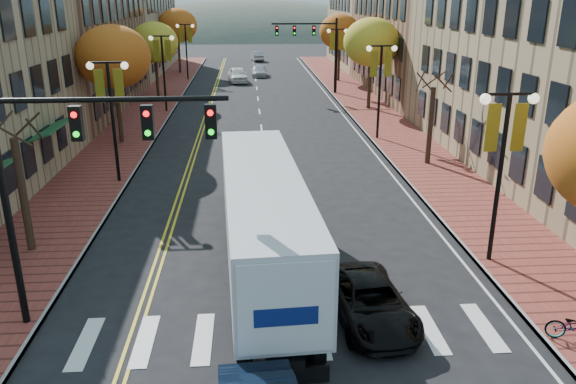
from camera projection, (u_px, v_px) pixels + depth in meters
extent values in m
plane|color=black|center=(291.00, 381.00, 13.83)|extent=(200.00, 200.00, 0.00)
cube|color=brown|center=(145.00, 116.00, 43.78)|extent=(4.00, 85.00, 0.15)
cube|color=brown|center=(372.00, 113.00, 44.99)|extent=(4.00, 85.00, 0.15)
cube|color=brown|center=(45.00, 41.00, 44.73)|extent=(12.00, 24.00, 11.00)
cube|color=#9E8966|center=(115.00, 32.00, 68.50)|extent=(12.00, 26.00, 9.50)
cube|color=brown|center=(453.00, 40.00, 52.92)|extent=(15.00, 24.00, 10.00)
cube|color=#9E8966|center=(395.00, 23.00, 73.46)|extent=(15.00, 20.00, 11.00)
cylinder|color=#382619|center=(23.00, 195.00, 20.01)|extent=(0.28, 0.28, 4.20)
cylinder|color=#382619|center=(118.00, 104.00, 34.94)|extent=(0.28, 0.28, 4.90)
ellipsoid|color=#D06318|center=(113.00, 57.00, 33.99)|extent=(4.48, 4.48, 3.81)
cylinder|color=#382619|center=(157.00, 73.00, 50.05)|extent=(0.28, 0.28, 4.55)
ellipsoid|color=gold|center=(154.00, 42.00, 49.18)|extent=(4.16, 4.16, 3.54)
cylinder|color=#382619|center=(179.00, 51.00, 66.91)|extent=(0.28, 0.28, 5.04)
ellipsoid|color=#D06318|center=(177.00, 25.00, 65.93)|extent=(4.61, 4.61, 3.92)
cylinder|color=#382619|center=(430.00, 126.00, 30.62)|extent=(0.28, 0.28, 4.20)
cylinder|color=#382619|center=(370.00, 78.00, 45.56)|extent=(0.28, 0.28, 4.90)
ellipsoid|color=gold|center=(371.00, 42.00, 44.61)|extent=(4.48, 4.48, 3.81)
cylinder|color=#382619|center=(339.00, 58.00, 60.63)|extent=(0.28, 0.28, 4.76)
ellipsoid|color=#D06318|center=(340.00, 32.00, 59.71)|extent=(4.35, 4.35, 3.70)
cylinder|color=black|center=(113.00, 125.00, 27.38)|extent=(0.16, 0.16, 6.00)
cylinder|color=black|center=(107.00, 62.00, 26.39)|extent=(1.60, 0.10, 0.10)
sphere|color=#FFF2CC|center=(90.00, 66.00, 26.38)|extent=(0.36, 0.36, 0.36)
sphere|color=#FFF2CC|center=(124.00, 66.00, 26.49)|extent=(0.36, 0.36, 0.36)
cube|color=gold|center=(100.00, 86.00, 26.72)|extent=(0.45, 0.03, 1.60)
cube|color=gold|center=(119.00, 86.00, 26.78)|extent=(0.45, 0.03, 1.60)
cylinder|color=black|center=(164.00, 75.00, 44.32)|extent=(0.16, 0.16, 6.00)
cylinder|color=black|center=(161.00, 36.00, 43.32)|extent=(1.60, 0.10, 0.10)
sphere|color=#FFF2CC|center=(151.00, 38.00, 43.32)|extent=(0.36, 0.36, 0.36)
sphere|color=#FFF2CC|center=(172.00, 38.00, 43.43)|extent=(0.36, 0.36, 0.36)
cube|color=gold|center=(156.00, 51.00, 43.66)|extent=(0.45, 0.03, 1.60)
cube|color=gold|center=(168.00, 51.00, 43.72)|extent=(0.45, 0.03, 1.60)
cylinder|color=black|center=(187.00, 53.00, 61.25)|extent=(0.16, 0.16, 6.00)
cylinder|color=black|center=(185.00, 24.00, 60.26)|extent=(1.60, 0.10, 0.10)
sphere|color=#FFF2CC|center=(177.00, 26.00, 60.25)|extent=(0.36, 0.36, 0.36)
sphere|color=#FFF2CC|center=(192.00, 26.00, 60.36)|extent=(0.36, 0.36, 0.36)
cube|color=gold|center=(181.00, 35.00, 60.59)|extent=(0.45, 0.03, 1.60)
cube|color=gold|center=(190.00, 35.00, 60.65)|extent=(0.45, 0.03, 1.60)
cylinder|color=black|center=(499.00, 183.00, 18.98)|extent=(0.16, 0.16, 6.00)
cylinder|color=black|center=(510.00, 94.00, 17.98)|extent=(1.60, 0.10, 0.10)
sphere|color=#FFF2CC|center=(485.00, 99.00, 17.98)|extent=(0.36, 0.36, 0.36)
sphere|color=#FFF2CC|center=(534.00, 98.00, 18.09)|extent=(0.36, 0.36, 0.36)
cube|color=gold|center=(492.00, 128.00, 18.32)|extent=(0.45, 0.03, 1.60)
cube|color=gold|center=(519.00, 127.00, 18.38)|extent=(0.45, 0.03, 1.60)
cylinder|color=black|center=(379.00, 94.00, 35.92)|extent=(0.16, 0.16, 6.00)
cylinder|color=black|center=(382.00, 46.00, 34.92)|extent=(1.60, 0.10, 0.10)
sphere|color=#FFF2CC|center=(369.00, 48.00, 34.92)|extent=(0.36, 0.36, 0.36)
sphere|color=#FFF2CC|center=(394.00, 48.00, 35.02)|extent=(0.36, 0.36, 0.36)
cube|color=gold|center=(374.00, 64.00, 35.25)|extent=(0.45, 0.03, 1.60)
cube|color=gold|center=(388.00, 64.00, 35.32)|extent=(0.45, 0.03, 1.60)
cylinder|color=black|center=(337.00, 62.00, 52.85)|extent=(0.16, 0.16, 6.00)
cylinder|color=black|center=(337.00, 29.00, 51.85)|extent=(1.60, 0.10, 0.10)
sphere|color=#FFF2CC|center=(329.00, 31.00, 51.85)|extent=(0.36, 0.36, 0.36)
sphere|color=#FFF2CC|center=(346.00, 31.00, 51.96)|extent=(0.36, 0.36, 0.36)
cube|color=gold|center=(332.00, 42.00, 52.19)|extent=(0.45, 0.03, 1.60)
cube|color=gold|center=(342.00, 41.00, 52.25)|extent=(0.45, 0.03, 1.60)
cylinder|color=black|center=(7.00, 213.00, 14.99)|extent=(0.20, 0.20, 7.00)
cylinder|color=black|center=(110.00, 100.00, 14.20)|extent=(6.00, 0.14, 0.14)
cube|color=black|center=(76.00, 123.00, 14.34)|extent=(0.30, 0.25, 0.90)
sphere|color=#FF0C0C|center=(74.00, 115.00, 14.12)|extent=(0.16, 0.16, 0.16)
cube|color=black|center=(148.00, 122.00, 14.46)|extent=(0.30, 0.25, 0.90)
sphere|color=#FF0C0C|center=(146.00, 114.00, 14.24)|extent=(0.16, 0.16, 0.16)
cube|color=black|center=(211.00, 121.00, 14.57)|extent=(0.30, 0.25, 0.90)
sphere|color=#FF0C0C|center=(210.00, 113.00, 14.35)|extent=(0.16, 0.16, 0.16)
cylinder|color=black|center=(336.00, 57.00, 52.68)|extent=(0.20, 0.20, 7.00)
cylinder|color=black|center=(304.00, 24.00, 51.48)|extent=(6.00, 0.14, 0.14)
cube|color=black|center=(314.00, 30.00, 51.74)|extent=(0.30, 0.25, 0.90)
sphere|color=#FF0C0C|center=(314.00, 28.00, 51.53)|extent=(0.16, 0.16, 0.16)
cube|color=black|center=(294.00, 31.00, 51.62)|extent=(0.30, 0.25, 0.90)
sphere|color=#FF0C0C|center=(295.00, 28.00, 51.40)|extent=(0.16, 0.16, 0.16)
cube|color=black|center=(277.00, 31.00, 51.51)|extent=(0.30, 0.25, 0.90)
sphere|color=#FF0C0C|center=(277.00, 28.00, 51.30)|extent=(0.16, 0.16, 0.16)
cube|color=black|center=(264.00, 257.00, 18.66)|extent=(1.58, 11.94, 0.32)
cube|color=silver|center=(263.00, 212.00, 18.13)|extent=(3.04, 12.02, 2.56)
cube|color=black|center=(250.00, 171.00, 25.27)|extent=(2.44, 2.87, 2.29)
cylinder|color=black|center=(242.00, 352.00, 14.19)|extent=(0.37, 0.93, 0.92)
cylinder|color=black|center=(317.00, 347.00, 14.42)|extent=(0.37, 0.93, 0.92)
cylinder|color=black|center=(240.00, 328.00, 15.22)|extent=(0.37, 0.93, 0.92)
cylinder|color=black|center=(310.00, 323.00, 15.45)|extent=(0.37, 0.93, 0.92)
cylinder|color=black|center=(230.00, 202.00, 24.48)|extent=(0.37, 0.93, 0.92)
cylinder|color=black|center=(274.00, 200.00, 24.71)|extent=(0.37, 0.93, 0.92)
cylinder|color=black|center=(229.00, 187.00, 26.37)|extent=(0.37, 0.93, 0.92)
cylinder|color=black|center=(269.00, 186.00, 26.59)|extent=(0.37, 0.93, 0.92)
imported|color=black|center=(370.00, 301.00, 16.26)|extent=(2.46, 4.57, 1.22)
imported|color=white|center=(238.00, 75.00, 60.88)|extent=(2.47, 4.91, 1.60)
imported|color=#B5B5BD|center=(260.00, 71.00, 65.45)|extent=(1.82, 4.14, 1.18)
imported|color=#ABA9B1|center=(257.00, 56.00, 80.56)|extent=(1.96, 4.22, 1.34)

